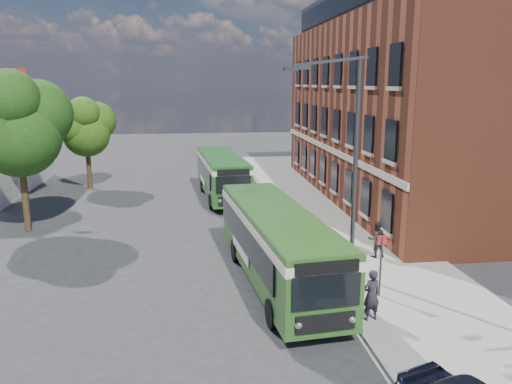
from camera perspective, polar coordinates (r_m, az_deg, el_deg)
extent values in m
plane|color=#2A2A2D|center=(22.50, -3.72, -8.50)|extent=(120.00, 120.00, 0.00)
cube|color=gray|center=(31.16, 8.30, -2.49)|extent=(6.00, 48.00, 0.15)
cube|color=beige|center=(30.51, 2.76, -2.83)|extent=(0.12, 48.00, 0.01)
cube|color=brown|center=(36.38, 17.70, 8.65)|extent=(12.00, 26.00, 12.00)
cube|color=beige|center=(34.52, 8.26, 4.93)|extent=(0.12, 26.00, 0.35)
cube|color=black|center=(36.67, 18.47, 19.78)|extent=(10.80, 24.80, 2.20)
cube|color=black|center=(34.78, 9.82, 20.64)|extent=(0.08, 24.00, 1.40)
cylinder|color=#37393C|center=(35.99, -25.61, 5.59)|extent=(0.10, 0.10, 9.00)
cube|color=#A62112|center=(35.68, -25.54, 12.17)|extent=(0.90, 0.02, 0.60)
cylinder|color=#37393C|center=(21.53, 10.76, -9.26)|extent=(0.44, 0.44, 0.30)
cylinder|color=#37393C|center=(20.35, 11.25, 2.20)|extent=(0.18, 0.18, 9.00)
cube|color=#37393C|center=(19.11, 8.76, 14.60)|extent=(2.58, 0.46, 0.37)
cube|color=#37393C|center=(20.27, 7.81, 14.50)|extent=(2.58, 0.46, 0.37)
cube|color=#37393C|center=(18.34, 5.33, 14.01)|extent=(0.55, 0.22, 0.16)
cube|color=#37393C|center=(20.45, 3.98, 13.86)|extent=(0.55, 0.22, 0.16)
cylinder|color=#37393C|center=(19.34, 14.04, -8.48)|extent=(0.08, 0.08, 2.50)
cube|color=red|center=(18.98, 14.21, -5.37)|extent=(0.35, 0.04, 0.35)
cube|color=#2D581E|center=(20.29, 2.35, -5.53)|extent=(3.62, 11.34, 2.45)
cube|color=#2D581E|center=(20.72, 2.32, -8.89)|extent=(3.67, 11.39, 0.14)
cube|color=black|center=(20.25, -1.39, -5.19)|extent=(1.03, 9.31, 1.10)
cube|color=black|center=(20.89, 5.53, -4.69)|extent=(1.03, 9.31, 1.10)
cube|color=#F4E9C9|center=(20.05, 2.37, -3.29)|extent=(3.69, 11.41, 0.32)
cube|color=#2D581E|center=(19.96, 2.38, -2.29)|extent=(3.51, 11.23, 0.12)
cube|color=black|center=(15.25, 8.05, -11.19)|extent=(2.15, 0.30, 1.05)
cube|color=black|center=(14.96, 8.15, -8.57)|extent=(2.00, 0.28, 0.38)
cube|color=black|center=(15.67, 7.95, -14.56)|extent=(1.90, 0.27, 0.55)
sphere|color=silver|center=(15.43, 4.87, -14.93)|extent=(0.26, 0.26, 0.26)
sphere|color=silver|center=(15.99, 10.86, -14.09)|extent=(0.26, 0.26, 0.26)
cube|color=black|center=(25.47, -0.99, -1.26)|extent=(2.00, 0.28, 0.90)
cube|color=white|center=(21.13, -1.79, -6.57)|extent=(0.37, 3.19, 0.45)
cylinder|color=black|center=(17.10, 1.87, -13.69)|extent=(0.38, 1.02, 1.00)
cylinder|color=black|center=(17.80, 9.35, -12.77)|extent=(0.38, 1.02, 1.00)
cylinder|color=black|center=(23.01, -2.36, -6.68)|extent=(0.38, 1.02, 1.00)
cylinder|color=black|center=(23.53, 3.28, -6.25)|extent=(0.38, 1.02, 1.00)
cube|color=#1E581C|center=(35.36, -3.91, 2.21)|extent=(3.30, 10.29, 2.45)
cube|color=#1E581C|center=(35.60, -3.88, 0.19)|extent=(3.34, 10.34, 0.14)
cube|color=black|center=(35.48, -6.03, 2.41)|extent=(0.75, 8.31, 1.10)
cube|color=black|center=(35.82, -1.95, 2.57)|extent=(0.75, 8.31, 1.10)
cube|color=#F3EDC8|center=(35.22, -3.93, 3.53)|extent=(3.37, 10.36, 0.32)
cube|color=#1E581C|center=(35.16, -3.94, 4.11)|extent=(3.19, 10.19, 0.12)
cube|color=black|center=(30.37, -2.58, 0.87)|extent=(2.15, 0.25, 1.05)
cube|color=black|center=(30.22, -2.59, 2.26)|extent=(2.00, 0.24, 0.38)
cube|color=black|center=(30.58, -2.56, -0.97)|extent=(1.90, 0.23, 0.55)
sphere|color=silver|center=(30.48, -4.14, -1.03)|extent=(0.26, 0.26, 0.26)
sphere|color=silver|center=(30.74, -1.00, -0.88)|extent=(0.26, 0.26, 0.26)
cube|color=black|center=(40.30, -4.92, 3.78)|extent=(2.00, 0.24, 0.90)
cube|color=white|center=(36.30, -6.13, 1.43)|extent=(0.30, 3.19, 0.45)
cylinder|color=black|center=(32.30, -5.13, -1.10)|extent=(0.36, 1.02, 1.00)
cylinder|color=black|center=(32.65, -1.05, -0.91)|extent=(0.36, 1.02, 1.00)
cylinder|color=black|center=(37.67, -6.12, 0.83)|extent=(0.36, 1.02, 1.00)
cylinder|color=black|center=(37.96, -2.61, 0.98)|extent=(0.36, 1.02, 1.00)
imported|color=black|center=(17.52, 13.03, -11.41)|extent=(0.74, 0.58, 1.78)
imported|color=#28251D|center=(23.61, 13.59, -5.25)|extent=(0.85, 0.68, 1.69)
cylinder|color=#372414|center=(30.00, -24.88, -0.60)|extent=(0.36, 0.36, 3.73)
sphere|color=#1C3F11|center=(29.49, -25.48, 5.83)|extent=(4.41, 4.41, 4.41)
sphere|color=#1C3F11|center=(29.80, -23.72, 8.18)|extent=(3.73, 3.73, 3.73)
sphere|color=#1C3F11|center=(28.56, -26.37, 9.51)|extent=(3.05, 3.05, 3.05)
cylinder|color=#372414|center=(37.42, -26.99, 1.36)|extent=(0.36, 0.36, 3.45)
sphere|color=#2C4B15|center=(37.27, -26.16, 7.86)|extent=(3.45, 3.45, 3.45)
cylinder|color=#372414|center=(40.58, -18.54, 2.52)|extent=(0.36, 0.36, 3.00)
sphere|color=#2B4D12|center=(40.23, -18.81, 6.34)|extent=(3.54, 3.54, 3.54)
sphere|color=#2B4D12|center=(40.56, -17.80, 7.72)|extent=(3.00, 3.00, 3.00)
sphere|color=#2B4D12|center=(39.84, -19.87, 7.00)|extent=(2.72, 2.72, 2.72)
sphere|color=#2B4D12|center=(39.44, -19.16, 8.50)|extent=(2.45, 2.45, 2.45)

